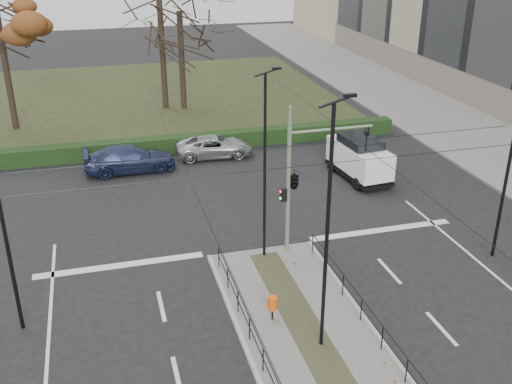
% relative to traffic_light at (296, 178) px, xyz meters
% --- Properties ---
extents(ground, '(140.00, 140.00, 0.00)m').
position_rel_traffic_light_xyz_m(ground, '(-1.40, -4.50, -3.52)').
color(ground, black).
rests_on(ground, ground).
extents(median_island, '(4.40, 15.00, 0.14)m').
position_rel_traffic_light_xyz_m(median_island, '(-1.40, -7.00, -3.45)').
color(median_island, '#64615F').
rests_on(median_island, ground).
extents(sidewalk_east, '(8.00, 90.00, 0.14)m').
position_rel_traffic_light_xyz_m(sidewalk_east, '(16.60, 17.50, -3.45)').
color(sidewalk_east, '#64615F').
rests_on(sidewalk_east, ground).
extents(park, '(38.00, 26.00, 0.10)m').
position_rel_traffic_light_xyz_m(park, '(-7.40, 27.50, -3.47)').
color(park, black).
rests_on(park, ground).
extents(hedge, '(38.00, 1.00, 1.00)m').
position_rel_traffic_light_xyz_m(hedge, '(-7.40, 14.10, -3.02)').
color(hedge, black).
rests_on(hedge, ground).
extents(median_railing, '(4.14, 13.24, 0.92)m').
position_rel_traffic_light_xyz_m(median_railing, '(-1.40, -7.10, -2.55)').
color(median_railing, black).
rests_on(median_railing, median_island).
extents(catenary, '(20.00, 34.00, 6.00)m').
position_rel_traffic_light_xyz_m(catenary, '(-1.40, -2.88, -0.10)').
color(catenary, black).
rests_on(catenary, ground).
extents(traffic_light, '(3.95, 2.27, 5.81)m').
position_rel_traffic_light_xyz_m(traffic_light, '(0.00, 0.00, 0.00)').
color(traffic_light, slate).
rests_on(traffic_light, median_island).
extents(litter_bin, '(0.36, 0.36, 0.91)m').
position_rel_traffic_light_xyz_m(litter_bin, '(-2.36, -4.53, -2.73)').
color(litter_bin, black).
rests_on(litter_bin, median_island).
extents(streetlamp_median_near, '(0.72, 0.15, 8.60)m').
position_rel_traffic_light_xyz_m(streetlamp_median_near, '(-1.17, -6.33, 0.99)').
color(streetlamp_median_near, black).
rests_on(streetlamp_median_near, median_island).
extents(streetlamp_median_far, '(0.67, 0.14, 8.05)m').
position_rel_traffic_light_xyz_m(streetlamp_median_far, '(-1.37, -0.08, 0.71)').
color(streetlamp_median_far, black).
rests_on(streetlamp_median_far, median_island).
extents(parked_car_third, '(5.22, 2.23, 1.50)m').
position_rel_traffic_light_xyz_m(parked_car_third, '(-6.11, 11.48, -2.77)').
color(parked_car_third, '#212A4E').
rests_on(parked_car_third, ground).
extents(parked_car_fourth, '(4.76, 2.42, 1.29)m').
position_rel_traffic_light_xyz_m(parked_car_fourth, '(-0.91, 12.56, -2.88)').
color(parked_car_fourth, '#A1A4A8').
rests_on(parked_car_fourth, ground).
extents(white_van, '(2.41, 4.67, 2.41)m').
position_rel_traffic_light_xyz_m(white_van, '(6.21, 7.08, -2.27)').
color(white_van, white).
rests_on(white_van, ground).
extents(bare_tree_near, '(6.91, 6.91, 9.64)m').
position_rel_traffic_light_xyz_m(bare_tree_near, '(-1.07, 23.38, 3.30)').
color(bare_tree_near, black).
rests_on(bare_tree_near, park).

